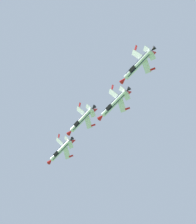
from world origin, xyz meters
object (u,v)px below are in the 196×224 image
at_px(fighter_jet_right_wing, 114,104).
at_px(fighter_jet_left_outer, 138,65).
at_px(fighter_jet_lead, 60,151).
at_px(fighter_jet_left_wing, 81,120).

xyz_separation_m(fighter_jet_right_wing, fighter_jet_left_outer, (2.01, -15.00, 2.11)).
relative_size(fighter_jet_lead, fighter_jet_right_wing, 1.00).
bearing_deg(fighter_jet_left_wing, fighter_jet_lead, 82.92).
bearing_deg(fighter_jet_left_outer, fighter_jet_lead, 88.04).
bearing_deg(fighter_jet_lead, fighter_jet_left_outer, -91.96).
height_order(fighter_jet_lead, fighter_jet_left_wing, fighter_jet_left_wing).
height_order(fighter_jet_lead, fighter_jet_right_wing, fighter_jet_lead).
bearing_deg(fighter_jet_right_wing, fighter_jet_left_outer, -99.71).
distance_m(fighter_jet_lead, fighter_jet_left_wing, 16.04).
height_order(fighter_jet_right_wing, fighter_jet_left_outer, fighter_jet_left_outer).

